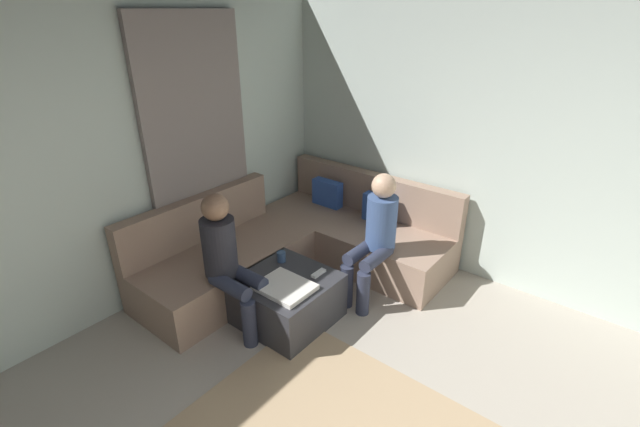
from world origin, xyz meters
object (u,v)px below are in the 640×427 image
object	(u,v)px
ottoman	(287,299)
game_remote	(319,273)
sectional_couch	(301,243)
person_on_couch_back	(375,233)
coffee_mug	(281,257)
person_on_couch_side	(228,259)

from	to	relation	value
ottoman	game_remote	bearing A→B (deg)	50.71
sectional_couch	ottoman	distance (m)	0.87
person_on_couch_back	game_remote	bearing A→B (deg)	69.73
coffee_mug	sectional_couch	bearing A→B (deg)	113.83
coffee_mug	person_on_couch_back	bearing A→B (deg)	44.77
ottoman	coffee_mug	xyz separation A→B (m)	(-0.22, 0.18, 0.26)
person_on_couch_back	person_on_couch_side	distance (m)	1.32
ottoman	person_on_couch_side	distance (m)	0.64
sectional_couch	coffee_mug	bearing A→B (deg)	-66.17
ottoman	sectional_couch	bearing A→B (deg)	122.40
person_on_couch_back	person_on_couch_side	world-z (taller)	same
game_remote	person_on_couch_side	size ratio (longest dim) A/B	0.12
sectional_couch	ottoman	size ratio (longest dim) A/B	3.36
ottoman	person_on_couch_back	bearing A→B (deg)	63.65
sectional_couch	coffee_mug	world-z (taller)	sectional_couch
person_on_couch_back	sectional_couch	bearing A→B (deg)	3.71
sectional_couch	game_remote	xyz separation A→B (m)	(0.64, -0.51, 0.15)
game_remote	person_on_couch_back	world-z (taller)	person_on_couch_back
person_on_couch_side	sectional_couch	bearing A→B (deg)	-172.12
sectional_couch	game_remote	size ratio (longest dim) A/B	17.00
coffee_mug	game_remote	world-z (taller)	coffee_mug
game_remote	person_on_couch_back	xyz separation A→B (m)	(0.21, 0.56, 0.23)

